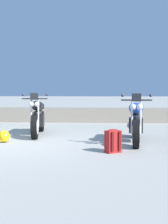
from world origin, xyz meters
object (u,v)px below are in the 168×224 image
(motorcycle_blue_centre, at_px, (136,122))
(rider_helmet, at_px, (4,136))
(motorcycle_black_near_left, at_px, (38,118))
(rider_backpack, at_px, (113,140))

(motorcycle_blue_centre, relative_size, rider_helmet, 7.38)
(motorcycle_black_near_left, height_order, rider_helmet, motorcycle_black_near_left)
(motorcycle_black_near_left, bearing_deg, motorcycle_blue_centre, -22.01)
(motorcycle_blue_centre, xyz_separation_m, rider_helmet, (-3.15, -0.12, -0.35))
(motorcycle_black_near_left, xyz_separation_m, motorcycle_blue_centre, (2.58, -1.04, 0.00))
(rider_backpack, bearing_deg, motorcycle_black_near_left, 132.18)
(motorcycle_blue_centre, distance_m, rider_backpack, 1.32)
(rider_backpack, height_order, rider_helmet, rider_backpack)
(rider_backpack, relative_size, rider_helmet, 1.68)
(motorcycle_black_near_left, relative_size, rider_backpack, 4.39)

